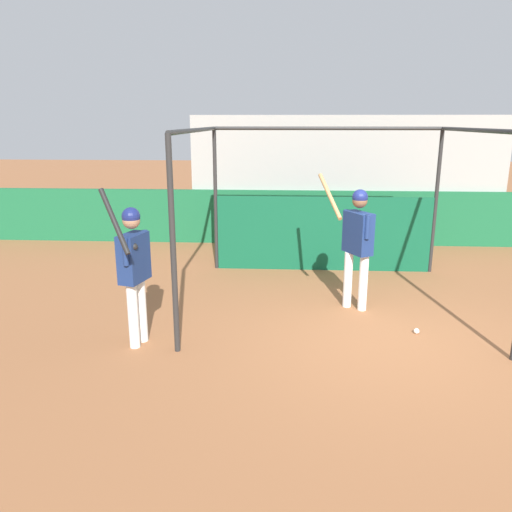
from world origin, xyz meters
The scene contains 7 objects.
ground_plane centered at (0.00, 0.00, 0.00)m, with size 60.00×60.00×0.00m, color #935B38.
outfield_wall centered at (0.00, 5.20, 0.62)m, with size 24.00×0.12×1.23m.
bleacher_section centered at (0.00, 6.86, 1.45)m, with size 7.05×3.20×2.91m.
batting_cage centered at (-0.66, 2.55, 1.15)m, with size 4.12×3.69×2.66m.
player_batter centered at (-0.32, 1.10, 1.11)m, with size 0.80×0.78×1.99m.
player_waiting centered at (-3.21, -0.35, 1.07)m, with size 0.47×0.78×2.02m.
baseball centered at (0.41, 0.19, 0.04)m, with size 0.07×0.07×0.07m.
Camera 1 is at (-1.37, -6.11, 2.76)m, focal length 35.00 mm.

